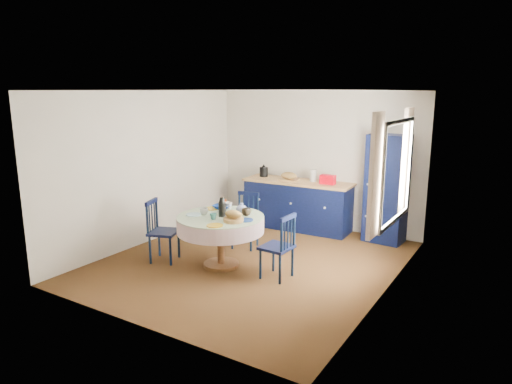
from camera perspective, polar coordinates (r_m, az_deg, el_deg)
floor at (r=6.90m, az=-0.59°, el=-8.69°), size 4.50×4.50×0.00m
ceiling at (r=6.43m, az=-0.64°, el=12.57°), size 4.50×4.50×0.00m
wall_back at (r=8.51m, az=7.50°, el=3.98°), size 4.00×0.02×2.50m
wall_left at (r=7.79m, az=-13.19°, el=2.98°), size 0.02×4.50×2.50m
wall_right at (r=5.76m, az=16.47°, el=-0.47°), size 0.02×4.50×2.50m
window at (r=6.01m, az=16.97°, el=2.68°), size 0.10×1.74×1.45m
kitchen_counter at (r=8.43m, az=5.20°, el=-1.49°), size 2.03×0.71×1.14m
pantry_cabinet at (r=7.87m, az=16.00°, el=0.36°), size 0.66×0.50×1.81m
dining_table at (r=6.54m, az=-4.38°, el=-4.05°), size 1.25×1.25×1.03m
chair_left at (r=6.94m, az=-11.75°, el=-4.71°), size 0.51×0.53×0.93m
chair_far at (r=7.41m, az=-1.30°, el=-3.50°), size 0.47×0.45×0.89m
chair_right at (r=6.17m, az=2.91°, el=-6.76°), size 0.41×0.42×0.90m
mug_a at (r=6.62m, az=-6.53°, el=-2.40°), size 0.12×0.12×0.09m
mug_b at (r=6.34m, az=-5.37°, el=-3.06°), size 0.09×0.09×0.09m
mug_c at (r=6.51m, az=-1.21°, el=-2.52°), size 0.13×0.13×0.10m
mug_d at (r=6.90m, az=-3.44°, el=-1.70°), size 0.11×0.11×0.10m
cobalt_bowl at (r=6.89m, az=-4.29°, el=-1.88°), size 0.26×0.26×0.06m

